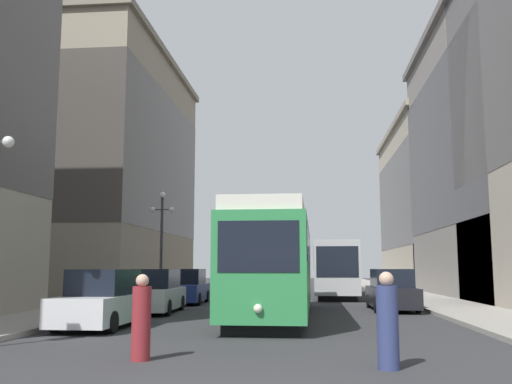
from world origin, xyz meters
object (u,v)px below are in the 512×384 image
object	(u,v)px
streetcar	(276,262)
transit_bus	(335,267)
parked_car_right_far	(392,291)
pedestrian_crossing_far	(388,323)
parked_car_left_far	(103,301)
lamp_post_left_far	(162,229)
parked_car_left_mid	(156,292)
pedestrian_crossing_near	(141,320)
parked_car_left_near	(187,287)

from	to	relation	value
streetcar	transit_bus	size ratio (longest dim) A/B	1.14
streetcar	parked_car_right_far	xyz separation A→B (m)	(4.93, 3.68, -1.26)
transit_bus	pedestrian_crossing_far	bearing A→B (deg)	-89.09
parked_car_left_far	lamp_post_left_far	world-z (taller)	lamp_post_left_far
parked_car_left_mid	pedestrian_crossing_far	distance (m)	14.94
streetcar	parked_car_right_far	world-z (taller)	streetcar
parked_car_left_far	parked_car_right_far	bearing A→B (deg)	39.83
transit_bus	pedestrian_crossing_near	bearing A→B (deg)	-99.68
parked_car_left_mid	pedestrian_crossing_near	distance (m)	12.48
lamp_post_left_far	pedestrian_crossing_near	bearing A→B (deg)	-75.97
streetcar	parked_car_left_near	world-z (taller)	streetcar
transit_bus	lamp_post_left_far	distance (m)	11.99
pedestrian_crossing_far	pedestrian_crossing_near	bearing A→B (deg)	176.10
parked_car_left_far	lamp_post_left_far	size ratio (longest dim) A/B	0.76
parked_car_left_near	parked_car_left_far	xyz separation A→B (m)	(0.00, -12.25, -0.00)
streetcar	parked_car_right_far	distance (m)	6.28
streetcar	parked_car_right_far	size ratio (longest dim) A/B	2.86
parked_car_left_mid	parked_car_left_far	bearing A→B (deg)	-93.24
pedestrian_crossing_near	parked_car_right_far	bearing A→B (deg)	-103.80
streetcar	pedestrian_crossing_near	xyz separation A→B (m)	(-2.10, -10.65, -1.29)
parked_car_left_mid	pedestrian_crossing_near	size ratio (longest dim) A/B	2.92
parked_car_left_far	pedestrian_crossing_far	size ratio (longest dim) A/B	2.56
parked_car_right_far	pedestrian_crossing_far	size ratio (longest dim) A/B	2.76
parked_car_right_far	lamp_post_left_far	bearing A→B (deg)	-25.16
transit_bus	lamp_post_left_far	world-z (taller)	lamp_post_left_far
streetcar	lamp_post_left_far	distance (m)	11.83
parked_car_left_far	pedestrian_crossing_near	xyz separation A→B (m)	(3.07, -6.00, -0.03)
streetcar	parked_car_left_near	size ratio (longest dim) A/B	2.96
pedestrian_crossing_near	parked_car_left_near	bearing A→B (deg)	-68.10
parked_car_left_near	pedestrian_crossing_near	size ratio (longest dim) A/B	2.75
transit_bus	pedestrian_crossing_near	xyz separation A→B (m)	(-5.06, -26.12, -1.14)
parked_car_left_mid	parked_car_right_far	world-z (taller)	same
streetcar	parked_car_left_far	xyz separation A→B (m)	(-5.17, -4.64, -1.26)
streetcar	pedestrian_crossing_near	world-z (taller)	streetcar
parked_car_left_near	parked_car_right_far	bearing A→B (deg)	-23.64
parked_car_left_near	parked_car_left_mid	xyz separation A→B (m)	(-0.00, -6.15, 0.00)
parked_car_left_far	pedestrian_crossing_far	xyz separation A→B (m)	(7.96, -6.55, -0.01)
transit_bus	pedestrian_crossing_near	world-z (taller)	transit_bus
pedestrian_crossing_far	lamp_post_left_far	size ratio (longest dim) A/B	0.30
parked_car_left_far	parked_car_left_near	bearing A→B (deg)	90.35
pedestrian_crossing_near	lamp_post_left_far	xyz separation A→B (m)	(-4.97, 19.91, 3.28)
parked_car_left_near	lamp_post_left_far	xyz separation A→B (m)	(-1.90, 1.66, 3.24)
pedestrian_crossing_near	parked_car_left_far	bearing A→B (deg)	-50.54
streetcar	pedestrian_crossing_far	world-z (taller)	streetcar
parked_car_right_far	pedestrian_crossing_near	xyz separation A→B (m)	(-7.03, -14.33, -0.03)
pedestrian_crossing_near	lamp_post_left_far	world-z (taller)	lamp_post_left_far
transit_bus	parked_car_left_mid	size ratio (longest dim) A/B	2.45
parked_car_right_far	lamp_post_left_far	size ratio (longest dim) A/B	0.82
pedestrian_crossing_far	lamp_post_left_far	bearing A→B (deg)	118.27
streetcar	transit_bus	bearing A→B (deg)	79.48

